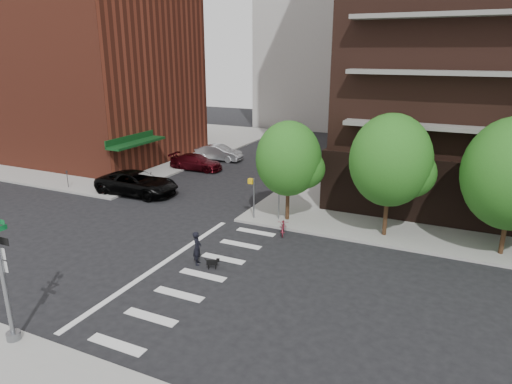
# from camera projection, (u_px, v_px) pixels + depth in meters

# --- Properties ---
(ground) EXTENTS (120.00, 120.00, 0.00)m
(ground) POSITION_uv_depth(u_px,v_px,m) (152.00, 263.00, 23.10)
(ground) COLOR black
(ground) RESTS_ON ground
(sidewalk_nw) EXTENTS (31.00, 33.00, 0.15)m
(sidewalk_nw) POSITION_uv_depth(u_px,v_px,m) (107.00, 142.00, 53.34)
(sidewalk_nw) COLOR gray
(sidewalk_nw) RESTS_ON ground
(crosswalk) EXTENTS (3.85, 13.00, 0.01)m
(crosswalk) POSITION_uv_depth(u_px,v_px,m) (189.00, 272.00, 22.20)
(crosswalk) COLOR silver
(crosswalk) RESTS_ON ground
(midrise_nw) EXTENTS (21.40, 15.50, 20.00)m
(midrise_nw) POSITION_uv_depth(u_px,v_px,m) (77.00, 52.00, 44.59)
(midrise_nw) COLOR maroon
(midrise_nw) RESTS_ON sidewalk_nw
(tree_a) EXTENTS (4.00, 4.00, 5.90)m
(tree_a) POSITION_uv_depth(u_px,v_px,m) (288.00, 159.00, 27.62)
(tree_a) COLOR #301E11
(tree_a) RESTS_ON sidewalk_ne
(tree_b) EXTENTS (4.50, 4.50, 6.65)m
(tree_b) POSITION_uv_depth(u_px,v_px,m) (391.00, 160.00, 25.03)
(tree_b) COLOR #301E11
(tree_b) RESTS_ON sidewalk_ne
(traffic_signal) EXTENTS (0.90, 0.75, 6.00)m
(traffic_signal) POSITION_uv_depth(u_px,v_px,m) (4.00, 277.00, 16.01)
(traffic_signal) COLOR slate
(traffic_signal) RESTS_ON sidewalk_s
(pedestrian_signal) EXTENTS (2.18, 0.67, 2.60)m
(pedestrian_signal) POSITION_uv_depth(u_px,v_px,m) (259.00, 192.00, 28.45)
(pedestrian_signal) COLOR slate
(pedestrian_signal) RESTS_ON sidewalk_ne
(fire_hydrant) EXTENTS (0.24, 0.24, 0.73)m
(fire_hydrant) POSITION_uv_depth(u_px,v_px,m) (102.00, 188.00, 33.94)
(fire_hydrant) COLOR #A50C0C
(fire_hydrant) RESTS_ON sidewalk_nw
(parking_meter) EXTENTS (0.10, 0.08, 1.32)m
(parking_meter) POSITION_uv_depth(u_px,v_px,m) (67.00, 177.00, 35.25)
(parking_meter) COLOR black
(parking_meter) RESTS_ON sidewalk_nw
(parked_car_black) EXTENTS (3.20, 6.38, 1.73)m
(parked_car_black) POSITION_uv_depth(u_px,v_px,m) (137.00, 183.00, 33.95)
(parked_car_black) COLOR black
(parked_car_black) RESTS_ON ground
(parked_car_maroon) EXTENTS (2.24, 4.96, 1.41)m
(parked_car_maroon) POSITION_uv_depth(u_px,v_px,m) (196.00, 162.00, 41.04)
(parked_car_maroon) COLOR #450910
(parked_car_maroon) RESTS_ON ground
(parked_car_silver) EXTENTS (1.82, 4.72, 1.53)m
(parked_car_silver) POSITION_uv_depth(u_px,v_px,m) (219.00, 153.00, 44.60)
(parked_car_silver) COLOR silver
(parked_car_silver) RESTS_ON ground
(scooter) EXTENTS (1.17, 1.86, 0.92)m
(scooter) POSITION_uv_depth(u_px,v_px,m) (283.00, 226.00, 26.74)
(scooter) COLOR #A0273C
(scooter) RESTS_ON ground
(dog_walker) EXTENTS (0.75, 0.64, 1.74)m
(dog_walker) POSITION_uv_depth(u_px,v_px,m) (197.00, 248.00, 22.78)
(dog_walker) COLOR black
(dog_walker) RESTS_ON ground
(dog) EXTENTS (0.64, 0.40, 0.55)m
(dog) POSITION_uv_depth(u_px,v_px,m) (213.00, 262.00, 22.42)
(dog) COLOR black
(dog) RESTS_ON ground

